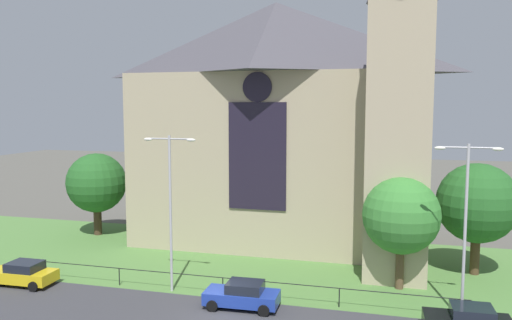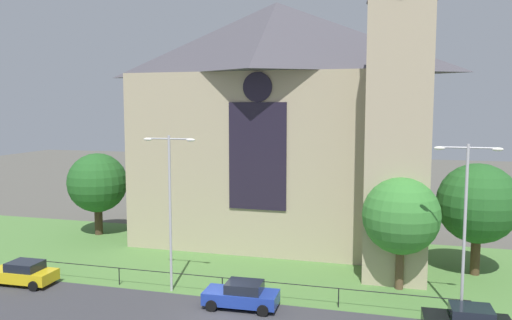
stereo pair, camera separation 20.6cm
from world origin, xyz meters
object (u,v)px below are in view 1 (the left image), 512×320
object	(u,v)px
streetlamp_far	(466,212)
tree_right_far	(477,203)
church_building	(283,120)
tree_right_near	(401,216)
streetlamp_near	(170,195)
parked_car_blue	(243,295)
tree_left_far	(96,183)
parked_car_yellow	(23,273)

from	to	relation	value
streetlamp_far	tree_right_far	bearing A→B (deg)	77.75
church_building	streetlamp_far	xyz separation A→B (m)	(12.71, -13.65, -4.36)
tree_right_near	streetlamp_near	bearing A→B (deg)	-163.23
tree_right_near	tree_right_far	distance (m)	6.53
tree_right_near	streetlamp_far	bearing A→B (deg)	-52.33
streetlamp_far	parked_car_blue	xyz separation A→B (m)	(-11.80, -1.41, -5.16)
tree_left_far	parked_car_blue	world-z (taller)	tree_left_far
streetlamp_far	parked_car_blue	world-z (taller)	streetlamp_far
streetlamp_far	streetlamp_near	bearing A→B (deg)	-180.00
tree_right_near	tree_right_far	xyz separation A→B (m)	(4.98, 4.22, 0.26)
streetlamp_near	streetlamp_far	distance (m)	16.79
streetlamp_far	tree_left_far	bearing A→B (deg)	158.72
church_building	tree_right_far	xyz separation A→B (m)	(14.52, -5.32, -5.37)
tree_right_near	tree_left_far	size ratio (longest dim) A/B	0.97
parked_car_blue	parked_car_yellow	bearing A→B (deg)	-1.81
tree_right_far	parked_car_blue	distance (m)	17.24
tree_right_near	streetlamp_near	xyz separation A→B (m)	(-13.62, -4.10, 1.36)
streetlamp_near	parked_car_yellow	world-z (taller)	streetlamp_near
church_building	tree_right_near	bearing A→B (deg)	-44.99
tree_left_far	streetlamp_near	world-z (taller)	streetlamp_near
tree_right_far	parked_car_blue	bearing A→B (deg)	-144.42
tree_right_far	streetlamp_near	bearing A→B (deg)	-155.88
church_building	tree_right_far	bearing A→B (deg)	-20.13
parked_car_blue	streetlamp_near	bearing A→B (deg)	-17.75
tree_right_near	parked_car_blue	bearing A→B (deg)	-147.42
parked_car_yellow	parked_car_blue	world-z (taller)	same
streetlamp_near	parked_car_blue	distance (m)	7.39
church_building	parked_car_yellow	bearing A→B (deg)	-132.28
tree_left_far	tree_right_far	xyz separation A→B (m)	(30.85, -2.99, 0.26)
tree_right_near	tree_left_far	world-z (taller)	tree_left_far
church_building	tree_left_far	world-z (taller)	church_building
church_building	tree_right_near	world-z (taller)	church_building
church_building	parked_car_yellow	xyz separation A→B (m)	(-13.73, -15.09, -9.53)
tree_left_far	streetlamp_far	xyz separation A→B (m)	(29.04, -11.31, 1.27)
streetlamp_near	tree_left_far	bearing A→B (deg)	137.29
tree_right_far	streetlamp_far	world-z (taller)	streetlamp_far
tree_left_far	streetlamp_far	world-z (taller)	streetlamp_far
tree_left_far	parked_car_yellow	distance (m)	13.59
tree_left_far	streetlamp_near	size ratio (longest dim) A/B	0.76
streetlamp_far	parked_car_yellow	distance (m)	26.98
tree_right_far	parked_car_blue	size ratio (longest dim) A/B	1.79
streetlamp_far	church_building	bearing A→B (deg)	132.98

